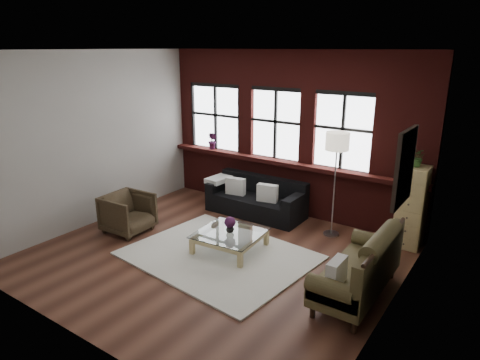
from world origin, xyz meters
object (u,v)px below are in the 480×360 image
Objects in this scene: dark_sofa at (256,198)px; vase at (230,228)px; vintage_settee at (357,264)px; armchair at (128,213)px; floor_lamp at (335,181)px; coffee_table at (230,242)px; drawer_chest at (411,207)px.

vase is (0.52, -1.61, 0.05)m from dark_sofa.
dark_sofa is 1.69m from vase.
vintage_settee is at bearing -3.45° from vase.
vase is (1.98, 0.42, 0.05)m from armchair.
armchair reaches higher than vase.
armchair is 2.03m from vase.
dark_sofa is 1.78m from floor_lamp.
coffee_table is 7.14× the size of vase.
coffee_table is 2.10m from floor_lamp.
drawer_chest is 1.31m from floor_lamp.
floor_lamp is at bearing 54.03° from vase.
drawer_chest is at bearing 84.87° from vintage_settee.
coffee_table is (-2.19, 0.13, -0.32)m from vintage_settee.
vintage_settee is at bearing -89.23° from armchair.
armchair is 0.39× the size of floor_lamp.
vintage_settee is (2.71, -1.74, 0.12)m from dark_sofa.
dark_sofa is 13.85× the size of vase.
vintage_settee is 1.28× the size of drawer_chest.
dark_sofa is at bearing 147.33° from vintage_settee.
vintage_settee is 2.21m from coffee_table.
drawer_chest is at bearing 14.08° from floor_lamp.
vintage_settee reaches higher than vase.
vintage_settee is 1.76× the size of coffee_table.
floor_lamp is at bearing 122.13° from vintage_settee.
floor_lamp is at bearing -60.76° from armchair.
dark_sofa is 1.70m from coffee_table.
coffee_table is 0.24m from vase.
armchair is 3.74m from floor_lamp.
dark_sofa is 1.41× the size of drawer_chest.
floor_lamp is (1.65, -0.05, 0.65)m from dark_sofa.
vintage_settee is at bearing -95.13° from drawer_chest.
vase is 0.07× the size of floor_lamp.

